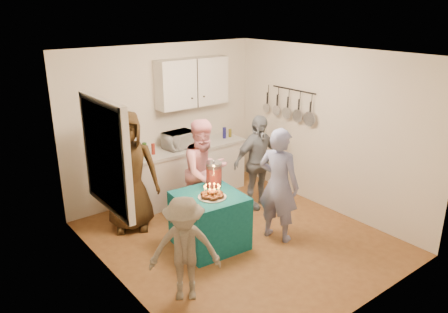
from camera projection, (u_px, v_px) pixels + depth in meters
floor at (239, 238)px, 6.29m from camera, size 4.00×4.00×0.00m
ceiling at (241, 54)px, 5.43m from camera, size 4.00×4.00×0.00m
back_wall at (164, 123)px, 7.35m from camera, size 3.60×3.60×0.00m
left_wall at (115, 185)px, 4.81m from camera, size 4.00×4.00×0.00m
right_wall at (327, 130)px, 6.91m from camera, size 4.00×4.00×0.00m
window_night at (105, 156)px, 4.97m from camera, size 0.04×1.00×1.20m
counter at (185, 173)px, 7.53m from camera, size 2.20×0.58×0.86m
countertop at (184, 148)px, 7.38m from camera, size 2.24×0.62×0.05m
upper_cabinet at (192, 82)px, 7.31m from camera, size 1.30×0.30×0.80m
pot_rack at (292, 105)px, 7.28m from camera, size 0.12×1.00×0.60m
microwave at (179, 140)px, 7.27m from camera, size 0.53×0.38×0.28m
party_table at (210, 220)px, 5.99m from camera, size 0.92×0.92×0.76m
donut_cake at (212, 191)px, 5.76m from camera, size 0.38×0.38×0.18m
punch_jar at (214, 175)px, 6.09m from camera, size 0.22×0.22×0.34m
man_birthday at (279, 185)px, 6.04m from camera, size 0.56×0.69×1.64m
woman_back_left at (128, 172)px, 6.31m from camera, size 1.04×0.90×1.80m
woman_back_center at (204, 172)px, 6.53m from camera, size 0.79×0.61×1.62m
woman_back_right at (257, 162)px, 7.05m from camera, size 0.93×0.44×1.55m
child_near_left at (185, 249)px, 4.82m from camera, size 0.93×0.84×1.24m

